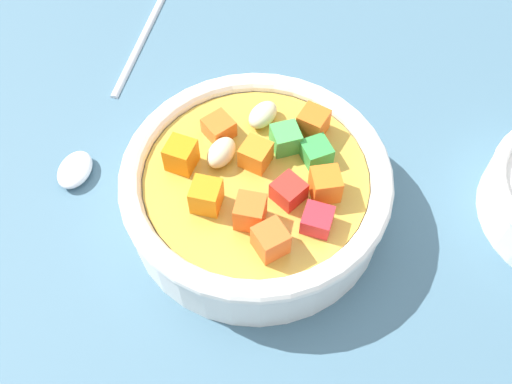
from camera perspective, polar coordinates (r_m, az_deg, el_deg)
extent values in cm
cube|color=#42667A|center=(40.68, 0.00, -2.40)|extent=(140.00, 140.00, 2.00)
cylinder|color=white|center=(38.34, 0.00, -0.29)|extent=(16.70, 16.70, 3.52)
torus|color=white|center=(36.52, 0.00, 1.58)|extent=(17.13, 17.13, 1.43)
cylinder|color=gold|center=(36.71, 0.00, 1.38)|extent=(14.15, 14.15, 0.40)
cube|color=orange|center=(36.61, -7.29, 3.57)|extent=(2.35, 2.35, 1.90)
cube|color=orange|center=(34.01, -0.57, -1.97)|extent=(2.40, 2.40, 1.89)
cube|color=orange|center=(36.56, -0.03, 3.66)|extent=(2.28, 2.28, 1.56)
cube|color=orange|center=(34.92, -5.18, 0.02)|extent=(2.40, 2.40, 1.87)
cube|color=orange|center=(35.34, 6.76, 0.72)|extent=(2.28, 2.28, 1.81)
ellipsoid|color=beige|center=(36.79, -3.39, 3.85)|extent=(2.40, 2.81, 1.44)
cube|color=red|center=(35.15, 3.19, 0.08)|extent=(1.94, 1.94, 1.37)
cube|color=red|center=(34.31, 5.98, -2.71)|extent=(2.38, 2.38, 1.23)
cube|color=green|center=(37.09, 5.86, 3.90)|extent=(2.03, 2.03, 1.22)
cube|color=orange|center=(38.16, -3.72, 6.23)|extent=(1.77, 1.77, 1.25)
cube|color=orange|center=(33.13, 1.43, -4.70)|extent=(1.85, 1.85, 1.82)
ellipsoid|color=beige|center=(38.78, 0.67, 7.51)|extent=(2.22, 2.75, 1.28)
cube|color=orange|center=(38.27, 5.58, 6.74)|extent=(2.25, 2.25, 1.68)
cube|color=green|center=(37.39, 2.91, 5.19)|extent=(2.16, 2.16, 1.53)
cylinder|color=silver|center=(51.47, -10.91, 14.84)|extent=(9.83, 10.95, 0.62)
ellipsoid|color=silver|center=(42.88, -17.18, 2.08)|extent=(3.84, 3.92, 1.09)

